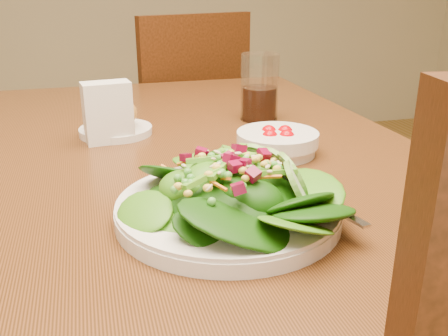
{
  "coord_description": "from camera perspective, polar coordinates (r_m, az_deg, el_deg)",
  "views": [
    {
      "loc": [
        -0.17,
        -0.86,
        1.05
      ],
      "look_at": [
        -0.0,
        -0.25,
        0.82
      ],
      "focal_mm": 40.0,
      "sensor_mm": 36.0,
      "label": 1
    }
  ],
  "objects": [
    {
      "name": "dining_table",
      "position": [
        0.96,
        -3.75,
        -4.12
      ],
      "size": [
        0.9,
        1.4,
        0.75
      ],
      "color": "#5D3117",
      "rests_on": "ground_plane"
    },
    {
      "name": "bread_plate",
      "position": [
        1.06,
        -12.35,
        5.4
      ],
      "size": [
        0.15,
        0.15,
        0.08
      ],
      "color": "white",
      "rests_on": "dining_table"
    },
    {
      "name": "napkin_holder",
      "position": [
        1.01,
        -13.16,
        6.4
      ],
      "size": [
        0.1,
        0.06,
        0.12
      ],
      "rotation": [
        0.0,
        0.0,
        0.13
      ],
      "color": "white",
      "rests_on": "dining_table"
    },
    {
      "name": "chair_far",
      "position": [
        1.89,
        -5.01,
        3.74
      ],
      "size": [
        0.55,
        0.55,
        0.95
      ],
      "rotation": [
        0.0,
        0.0,
        3.45
      ],
      "color": "#4A1F0B",
      "rests_on": "ground_plane"
    },
    {
      "name": "tomato_bowl",
      "position": [
        0.93,
        6.11,
        2.97
      ],
      "size": [
        0.15,
        0.15,
        0.05
      ],
      "color": "white",
      "rests_on": "dining_table"
    },
    {
      "name": "drinking_glass",
      "position": [
        1.15,
        4.08,
        8.67
      ],
      "size": [
        0.09,
        0.09,
        0.15
      ],
      "color": "silver",
      "rests_on": "dining_table"
    },
    {
      "name": "salad_plate",
      "position": [
        0.67,
        1.32,
        -3.11
      ],
      "size": [
        0.31,
        0.3,
        0.09
      ],
      "rotation": [
        0.0,
        0.0,
        0.09
      ],
      "color": "white",
      "rests_on": "dining_table"
    }
  ]
}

